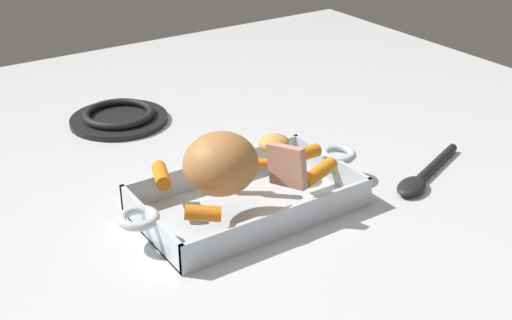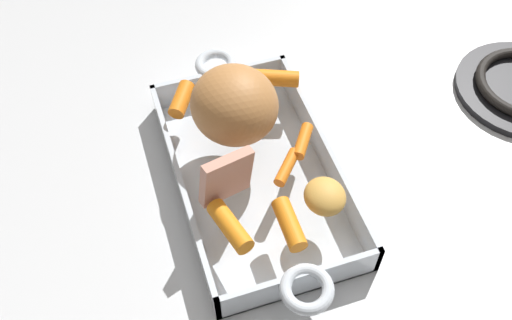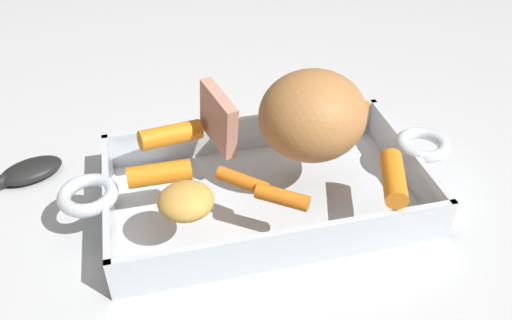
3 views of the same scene
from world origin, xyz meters
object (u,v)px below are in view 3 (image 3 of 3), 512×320
at_px(baby_carrot_center_left, 160,174).
at_px(baby_carrot_southeast, 394,178).
at_px(baby_carrot_northeast, 281,197).
at_px(pork_roast, 312,115).
at_px(baby_carrot_southwest, 242,181).
at_px(baby_carrot_long, 346,109).
at_px(roasting_dish, 265,189).
at_px(baby_carrot_center_right, 171,135).
at_px(roast_slice_thin, 218,118).
at_px(potato_corner, 186,201).

xyz_separation_m(baby_carrot_center_left, baby_carrot_southeast, (-0.23, 0.06, 0.00)).
relative_size(baby_carrot_center_left, baby_carrot_northeast, 1.21).
distance_m(pork_roast, baby_carrot_southwest, 0.10).
relative_size(baby_carrot_long, baby_carrot_northeast, 0.97).
bearing_deg(baby_carrot_center_left, pork_roast, -174.77).
distance_m(roasting_dish, baby_carrot_long, 0.14).
bearing_deg(baby_carrot_long, roasting_dish, 29.63).
bearing_deg(roasting_dish, baby_carrot_center_right, -32.65).
bearing_deg(roast_slice_thin, baby_carrot_center_left, 37.19).
height_order(baby_carrot_center_left, baby_carrot_southwest, baby_carrot_center_left).
distance_m(baby_carrot_center_right, baby_carrot_southeast, 0.25).
bearing_deg(baby_carrot_center_left, baby_carrot_southeast, 164.79).
xyz_separation_m(baby_carrot_center_right, potato_corner, (-0.00, 0.12, 0.00)).
bearing_deg(pork_roast, baby_carrot_center_left, 5.23).
xyz_separation_m(roast_slice_thin, baby_carrot_long, (-0.16, -0.02, -0.02)).
distance_m(roast_slice_thin, baby_carrot_southwest, 0.09).
height_order(pork_roast, baby_carrot_northeast, pork_roast).
relative_size(baby_carrot_center_left, potato_corner, 1.19).
bearing_deg(roasting_dish, pork_roast, -169.75).
xyz_separation_m(roasting_dish, baby_carrot_southeast, (-0.12, 0.07, 0.05)).
distance_m(baby_carrot_center_left, baby_carrot_long, 0.24).
xyz_separation_m(roasting_dish, baby_carrot_long, (-0.12, -0.07, 0.05)).
bearing_deg(potato_corner, baby_carrot_center_left, -68.67).
relative_size(baby_carrot_long, baby_carrot_southwest, 0.93).
xyz_separation_m(roast_slice_thin, baby_carrot_southwest, (-0.01, 0.08, -0.03)).
bearing_deg(pork_roast, roasting_dish, 10.25).
relative_size(pork_roast, baby_carrot_northeast, 2.19).
xyz_separation_m(roasting_dish, baby_carrot_northeast, (0.00, 0.07, 0.04)).
bearing_deg(baby_carrot_northeast, baby_carrot_southwest, -47.25).
height_order(roasting_dish, roast_slice_thin, roast_slice_thin).
bearing_deg(baby_carrot_long, baby_carrot_southeast, 89.46).
distance_m(baby_carrot_center_left, potato_corner, 0.06).
height_order(roast_slice_thin, potato_corner, roast_slice_thin).
bearing_deg(baby_carrot_northeast, baby_carrot_long, -131.84).
distance_m(baby_carrot_long, baby_carrot_center_right, 0.21).
height_order(baby_carrot_center_left, baby_carrot_southeast, baby_carrot_southeast).
relative_size(baby_carrot_center_right, baby_carrot_southeast, 1.08).
bearing_deg(baby_carrot_southwest, baby_carrot_long, -146.58).
bearing_deg(baby_carrot_center_right, roasting_dish, 147.35).
xyz_separation_m(roast_slice_thin, baby_carrot_northeast, (-0.04, 0.11, -0.02)).
distance_m(roast_slice_thin, baby_carrot_center_left, 0.09).
relative_size(baby_carrot_long, potato_corner, 0.95).
xyz_separation_m(pork_roast, baby_carrot_long, (-0.06, -0.06, -0.04)).
height_order(baby_carrot_southeast, potato_corner, potato_corner).
xyz_separation_m(roast_slice_thin, baby_carrot_center_left, (0.07, 0.05, -0.02)).
height_order(baby_carrot_northeast, baby_carrot_southeast, baby_carrot_southeast).
relative_size(roasting_dish, roast_slice_thin, 6.62).
bearing_deg(baby_carrot_center_left, baby_carrot_center_right, -105.59).
height_order(roasting_dish, baby_carrot_center_left, baby_carrot_center_left).
height_order(baby_carrot_center_right, baby_carrot_northeast, baby_carrot_center_right).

